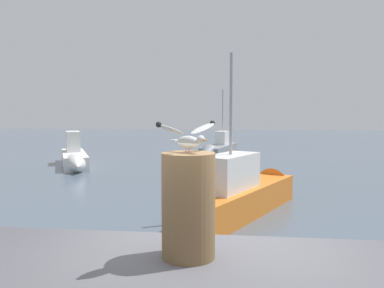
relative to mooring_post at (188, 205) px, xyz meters
name	(u,v)px	position (x,y,z in m)	size (l,w,h in m)	color
mooring_post	(188,205)	(0.00, 0.00, 0.00)	(0.43, 0.43, 0.84)	brown
seagull	(189,137)	(0.00, 0.00, 0.55)	(0.47, 0.56, 0.25)	#C66C60
boat_orange	(247,191)	(0.68, 7.69, -1.45)	(3.67, 5.78, 4.37)	orange
boat_white	(74,157)	(-7.85, 15.70, -1.49)	(3.60, 5.81, 1.89)	silver
boat_grey	(218,149)	(-0.78, 21.31, -1.55)	(2.41, 6.07, 4.47)	gray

